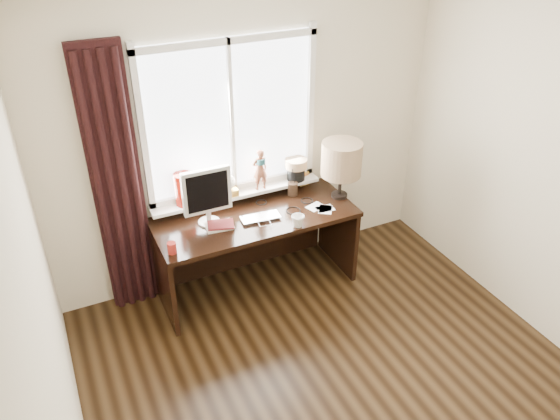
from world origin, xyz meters
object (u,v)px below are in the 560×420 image
monitor (207,193)px  laptop (261,218)px  red_cup (172,248)px  desk (252,234)px  table_lamp (342,160)px  mug (298,221)px

monitor → laptop: bearing=-17.6°
red_cup → desk: 0.89m
red_cup → table_lamp: (1.58, 0.20, 0.32)m
mug → table_lamp: 0.69m
mug → monitor: 0.76m
mug → red_cup: bearing=175.7°
mug → desk: size_ratio=0.06×
laptop → monitor: (-0.41, 0.13, 0.26)m
red_cup → laptop: bearing=10.9°
laptop → monitor: monitor is taller
mug → table_lamp: (0.55, 0.27, 0.31)m
laptop → red_cup: 0.81m
red_cup → desk: red_cup is taller
mug → desk: bearing=122.0°
red_cup → mug: bearing=-4.3°
desk → table_lamp: size_ratio=3.27×
mug → monitor: monitor is taller
laptop → table_lamp: table_lamp is taller
laptop → red_cup: (-0.80, -0.15, 0.03)m
table_lamp → red_cup: bearing=-172.9°
desk → red_cup: bearing=-157.6°
laptop → table_lamp: bearing=8.3°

